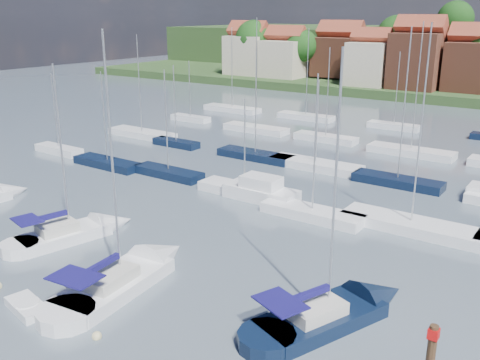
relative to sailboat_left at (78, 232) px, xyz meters
The scene contains 9 objects.
ground 37.12m from the sailboat_left, 70.82° to the left, with size 260.00×260.00×0.00m, color #434E5B.
sailboat_left is the anchor object (origin of this frame).
sailboat_centre 8.74m from the sailboat_left, 16.72° to the right, with size 4.62×12.78×16.94m.
sailboat_navy 21.19m from the sailboat_left, ahead, with size 7.09×11.97×16.13m.
tender 10.61m from the sailboat_left, 54.50° to the right, with size 3.33×2.03×0.67m.
buoy_c 8.45m from the sailboat_left, 36.73° to the right, with size 0.54×0.54×0.54m, color #D85914.
buoy_d 14.14m from the sailboat_left, 35.33° to the right, with size 0.53×0.53×0.53m, color beige.
buoy_e 18.80m from the sailboat_left, ahead, with size 0.47×0.47×0.47m, color beige.
marina_field 33.34m from the sailboat_left, 64.98° to the left, with size 79.62×41.41×15.93m.
Camera 1 is at (19.41, -18.90, 16.37)m, focal length 40.00 mm.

